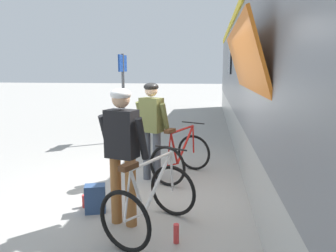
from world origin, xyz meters
The scene contains 10 objects.
ground_plane centered at (0.00, 0.00, 0.00)m, with size 80.00×80.00×0.00m, color #A09E99.
train_car centered at (3.05, 1.87, 1.97)m, with size 3.30×20.94×3.88m.
cyclist_near_in_olive centered at (-0.08, 0.69, 1.05)m, with size 0.66×0.48×1.76m.
cyclist_far_in_dark centered at (-0.14, -0.95, 1.05)m, with size 0.66×0.41×1.76m.
bicycle_near_red centered at (0.43, 0.91, 0.40)m, with size 1.07×1.26×0.99m.
bicycle_far_white centered at (0.25, -1.10, 0.40)m, with size 1.08×1.27×0.99m.
backpack_on_platform centered at (-0.63, -0.69, 0.20)m, with size 0.28×0.18×0.40m, color navy.
water_bottle_near_the_bikes centered at (0.58, -1.31, 0.12)m, with size 0.07×0.07×0.23m, color red.
water_bottle_by_the_backpack centered at (-0.85, -0.56, 0.09)m, with size 0.08×0.08×0.19m, color red.
platform_sign_post centered at (-1.41, 3.57, 1.62)m, with size 0.08×0.70×2.40m.
Camera 1 is at (0.94, -4.57, 1.98)m, focal length 32.90 mm.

